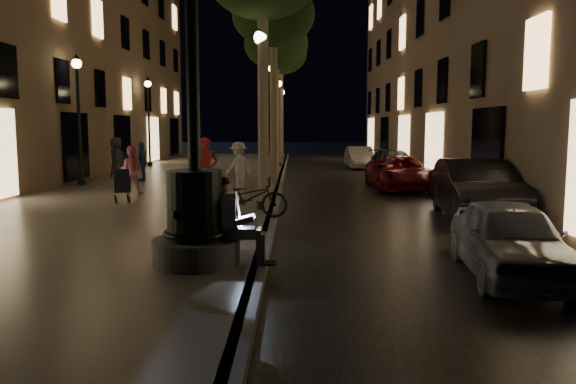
{
  "coord_description": "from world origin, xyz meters",
  "views": [
    {
      "loc": [
        0.57,
        -6.78,
        2.4
      ],
      "look_at": [
        0.46,
        3.0,
        1.24
      ],
      "focal_mm": 35.0,
      "sensor_mm": 36.0,
      "label": 1
    }
  ],
  "objects_px": {
    "lamp_left_b": "(78,103)",
    "bicycle": "(249,197)",
    "car_rear": "(393,164)",
    "fountain_lamppost": "(195,201)",
    "stroller": "(122,184)",
    "car_second": "(476,190)",
    "car_front": "(510,239)",
    "tree_third": "(276,45)",
    "car_third": "(400,173)",
    "lamp_curb_a": "(261,93)",
    "pedestrian_white": "(239,166)",
    "lamp_left_c": "(149,110)",
    "pedestrian_dark": "(117,158)",
    "tree_far": "(281,55)",
    "pedestrian_red": "(206,172)",
    "lamp_curb_d": "(282,113)",
    "pedestrian_blue": "(142,162)",
    "lamp_curb_c": "(279,110)",
    "seated_man_laptop": "(234,218)",
    "car_fifth": "(359,158)",
    "pedestrian_pink": "(131,170)",
    "tree_second": "(273,16)",
    "lamp_curb_b": "(273,105)"
  },
  "relations": [
    {
      "from": "car_second",
      "to": "pedestrian_white",
      "type": "bearing_deg",
      "value": 147.58
    },
    {
      "from": "pedestrian_white",
      "to": "lamp_curb_c",
      "type": "bearing_deg",
      "value": -140.53
    },
    {
      "from": "tree_third",
      "to": "lamp_curb_c",
      "type": "relative_size",
      "value": 1.5
    },
    {
      "from": "lamp_left_c",
      "to": "pedestrian_white",
      "type": "relative_size",
      "value": 2.93
    },
    {
      "from": "lamp_curb_c",
      "to": "seated_man_laptop",
      "type": "bearing_deg",
      "value": -90.22
    },
    {
      "from": "stroller",
      "to": "car_third",
      "type": "distance_m",
      "value": 10.32
    },
    {
      "from": "lamp_left_b",
      "to": "lamp_left_c",
      "type": "xyz_separation_m",
      "value": [
        0.0,
        10.0,
        0.0
      ]
    },
    {
      "from": "pedestrian_dark",
      "to": "bicycle",
      "type": "bearing_deg",
      "value": -164.02
    },
    {
      "from": "lamp_left_b",
      "to": "car_rear",
      "type": "bearing_deg",
      "value": 23.59
    },
    {
      "from": "stroller",
      "to": "car_front",
      "type": "height_order",
      "value": "stroller"
    },
    {
      "from": "pedestrian_pink",
      "to": "bicycle",
      "type": "height_order",
      "value": "pedestrian_pink"
    },
    {
      "from": "lamp_curb_a",
      "to": "pedestrian_pink",
      "type": "height_order",
      "value": "lamp_curb_a"
    },
    {
      "from": "tree_third",
      "to": "car_third",
      "type": "xyz_separation_m",
      "value": [
        4.85,
        -5.71,
        -5.51
      ]
    },
    {
      "from": "lamp_curb_a",
      "to": "pedestrian_white",
      "type": "xyz_separation_m",
      "value": [
        -1.07,
        4.55,
        -2.21
      ]
    },
    {
      "from": "pedestrian_blue",
      "to": "car_second",
      "type": "bearing_deg",
      "value": 27.51
    },
    {
      "from": "car_front",
      "to": "bicycle",
      "type": "xyz_separation_m",
      "value": [
        -4.52,
        4.5,
        0.08
      ]
    },
    {
      "from": "stroller",
      "to": "pedestrian_blue",
      "type": "bearing_deg",
      "value": 79.36
    },
    {
      "from": "tree_second",
      "to": "bicycle",
      "type": "bearing_deg",
      "value": -92.48
    },
    {
      "from": "stroller",
      "to": "car_fifth",
      "type": "distance_m",
      "value": 17.58
    },
    {
      "from": "car_front",
      "to": "pedestrian_dark",
      "type": "bearing_deg",
      "value": 133.11
    },
    {
      "from": "lamp_left_b",
      "to": "bicycle",
      "type": "relative_size",
      "value": 2.59
    },
    {
      "from": "pedestrian_red",
      "to": "bicycle",
      "type": "height_order",
      "value": "pedestrian_red"
    },
    {
      "from": "stroller",
      "to": "pedestrian_blue",
      "type": "distance_m",
      "value": 6.35
    },
    {
      "from": "seated_man_laptop",
      "to": "car_fifth",
      "type": "distance_m",
      "value": 22.96
    },
    {
      "from": "stroller",
      "to": "car_rear",
      "type": "bearing_deg",
      "value": 26.57
    },
    {
      "from": "car_fifth",
      "to": "lamp_left_b",
      "type": "bearing_deg",
      "value": -138.99
    },
    {
      "from": "lamp_curb_a",
      "to": "pedestrian_red",
      "type": "distance_m",
      "value": 2.66
    },
    {
      "from": "tree_far",
      "to": "pedestrian_dark",
      "type": "xyz_separation_m",
      "value": [
        -6.5,
        -9.91,
        -5.37
      ]
    },
    {
      "from": "lamp_left_c",
      "to": "pedestrian_red",
      "type": "relative_size",
      "value": 2.55
    },
    {
      "from": "car_second",
      "to": "car_front",
      "type": "bearing_deg",
      "value": -97.16
    },
    {
      "from": "lamp_curb_c",
      "to": "stroller",
      "type": "bearing_deg",
      "value": -105.42
    },
    {
      "from": "bicycle",
      "to": "lamp_left_c",
      "type": "bearing_deg",
      "value": 23.35
    },
    {
      "from": "lamp_left_b",
      "to": "car_second",
      "type": "bearing_deg",
      "value": -27.38
    },
    {
      "from": "tree_far",
      "to": "lamp_curb_d",
      "type": "xyz_separation_m",
      "value": [
        -0.08,
        6.0,
        -3.2
      ]
    },
    {
      "from": "lamp_left_c",
      "to": "pedestrian_blue",
      "type": "distance_m",
      "value": 9.09
    },
    {
      "from": "lamp_left_c",
      "to": "car_third",
      "type": "bearing_deg",
      "value": -39.09
    },
    {
      "from": "fountain_lamppost",
      "to": "bicycle",
      "type": "distance_m",
      "value": 4.59
    },
    {
      "from": "car_second",
      "to": "pedestrian_pink",
      "type": "height_order",
      "value": "pedestrian_pink"
    },
    {
      "from": "pedestrian_white",
      "to": "pedestrian_blue",
      "type": "distance_m",
      "value": 5.02
    },
    {
      "from": "seated_man_laptop",
      "to": "pedestrian_red",
      "type": "relative_size",
      "value": 0.74
    },
    {
      "from": "lamp_curb_a",
      "to": "car_front",
      "type": "bearing_deg",
      "value": -54.25
    },
    {
      "from": "tree_third",
      "to": "lamp_curb_b",
      "type": "xyz_separation_m",
      "value": [
        0.0,
        -4.0,
        -2.9
      ]
    },
    {
      "from": "lamp_left_b",
      "to": "bicycle",
      "type": "height_order",
      "value": "lamp_left_b"
    },
    {
      "from": "car_fifth",
      "to": "pedestrian_pink",
      "type": "relative_size",
      "value": 2.44
    },
    {
      "from": "seated_man_laptop",
      "to": "car_fifth",
      "type": "height_order",
      "value": "seated_man_laptop"
    },
    {
      "from": "lamp_curb_a",
      "to": "bicycle",
      "type": "distance_m",
      "value": 2.95
    },
    {
      "from": "seated_man_laptop",
      "to": "lamp_curb_c",
      "type": "xyz_separation_m",
      "value": [
        0.09,
        22.0,
        2.3
      ]
    },
    {
      "from": "fountain_lamppost",
      "to": "stroller",
      "type": "distance_m",
      "value": 7.93
    },
    {
      "from": "lamp_left_b",
      "to": "pedestrian_dark",
      "type": "relative_size",
      "value": 2.78
    },
    {
      "from": "tree_third",
      "to": "car_third",
      "type": "relative_size",
      "value": 1.59
    }
  ]
}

